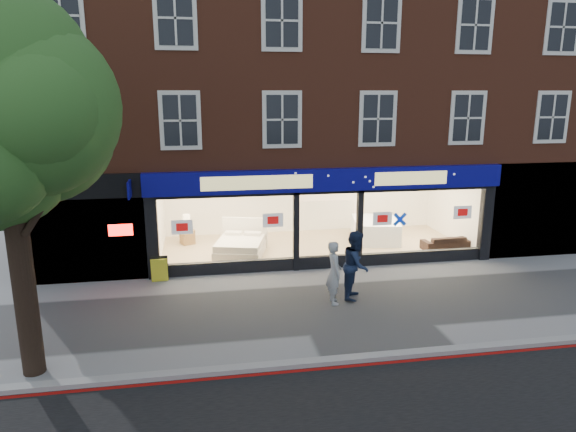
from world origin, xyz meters
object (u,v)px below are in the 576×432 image
object	(u,v)px
display_bed	(241,245)
sofa	(445,242)
a_board	(160,269)
mattress_stack	(375,230)
pedestrian_blue	(356,265)
pedestrian_grey	(334,272)

from	to	relation	value
display_bed	sofa	bearing A→B (deg)	9.97
sofa	a_board	xyz separation A→B (m)	(-9.92, -1.32, 0.04)
display_bed	mattress_stack	world-z (taller)	display_bed
mattress_stack	sofa	bearing A→B (deg)	-35.84
mattress_stack	a_board	size ratio (longest dim) A/B	2.99
a_board	pedestrian_blue	world-z (taller)	pedestrian_blue
mattress_stack	a_board	world-z (taller)	mattress_stack
mattress_stack	a_board	xyz separation A→B (m)	(-7.80, -2.85, -0.12)
mattress_stack	pedestrian_blue	xyz separation A→B (m)	(-2.33, -5.05, 0.46)
sofa	pedestrian_grey	xyz separation A→B (m)	(-5.13, -3.78, 0.52)
display_bed	pedestrian_grey	size ratio (longest dim) A/B	1.33
a_board	pedestrian_grey	size ratio (longest dim) A/B	0.44
a_board	pedestrian_blue	bearing A→B (deg)	-25.22
mattress_stack	sofa	distance (m)	2.61
display_bed	a_board	xyz separation A→B (m)	(-2.61, -1.98, -0.03)
mattress_stack	a_board	bearing A→B (deg)	-159.96
display_bed	a_board	distance (m)	3.28
sofa	pedestrian_blue	distance (m)	5.70
a_board	pedestrian_grey	distance (m)	5.40
mattress_stack	pedestrian_grey	xyz separation A→B (m)	(-3.01, -5.31, 0.37)
sofa	a_board	world-z (taller)	a_board
display_bed	a_board	size ratio (longest dim) A/B	3.00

